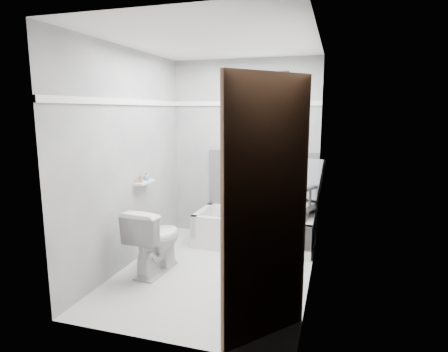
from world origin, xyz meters
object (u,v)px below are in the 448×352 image
at_px(door, 296,226).
at_px(soap_bottle_b, 146,176).
at_px(bathtub, 254,229).
at_px(office_chair, 291,200).
at_px(toilet, 155,240).
at_px(soap_bottle_a, 140,178).

distance_m(door, soap_bottle_b, 2.47).
bearing_deg(soap_bottle_b, bathtub, 29.04).
height_order(office_chair, toilet, office_chair).
distance_m(office_chair, soap_bottle_a, 1.86).
relative_size(door, soap_bottle_b, 20.10).
xyz_separation_m(toilet, door, (1.60, -1.12, 0.64)).
bearing_deg(door, toilet, 144.97).
distance_m(bathtub, door, 2.46).
xyz_separation_m(toilet, soap_bottle_a, (-0.32, 0.30, 0.61)).
height_order(bathtub, soap_bottle_b, soap_bottle_b).
bearing_deg(soap_bottle_a, toilet, -43.04).
xyz_separation_m(door, soap_bottle_b, (-1.92, 1.56, -0.04)).
bearing_deg(toilet, soap_bottle_b, -49.06).
distance_m(bathtub, office_chair, 0.62).
distance_m(office_chair, soap_bottle_b, 1.80).
xyz_separation_m(soap_bottle_a, soap_bottle_b, (0.00, 0.14, -0.01)).
distance_m(toilet, door, 2.06).
bearing_deg(soap_bottle_a, door, -36.49).
bearing_deg(toilet, office_chair, -134.10).
xyz_separation_m(bathtub, soap_bottle_b, (-1.17, -0.65, 0.75)).
distance_m(office_chair, door, 2.31).
bearing_deg(office_chair, toilet, -116.34).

